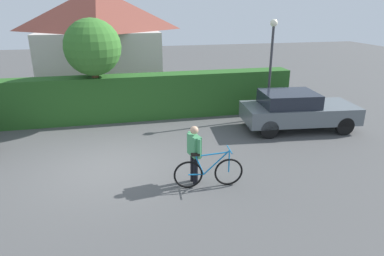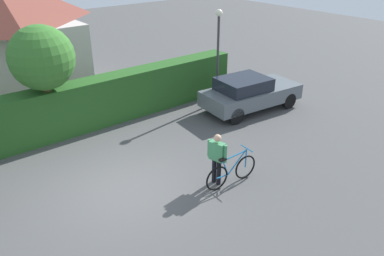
{
  "view_description": "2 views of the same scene",
  "coord_description": "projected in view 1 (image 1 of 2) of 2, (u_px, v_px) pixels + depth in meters",
  "views": [
    {
      "loc": [
        0.44,
        -9.04,
        4.4
      ],
      "look_at": [
        2.53,
        0.22,
        0.93
      ],
      "focal_mm": 31.69,
      "sensor_mm": 36.0,
      "label": 1
    },
    {
      "loc": [
        -4.13,
        -8.15,
        6.32
      ],
      "look_at": [
        2.51,
        0.1,
        1.12
      ],
      "focal_mm": 36.01,
      "sensor_mm": 36.0,
      "label": 2
    }
  ],
  "objects": [
    {
      "name": "ground_plane",
      "position": [
        108.0,
        168.0,
        9.7
      ],
      "size": [
        60.0,
        60.0,
        0.0
      ],
      "primitive_type": "plane",
      "color": "#4B4B4B"
    },
    {
      "name": "hedge_row",
      "position": [
        107.0,
        99.0,
        13.4
      ],
      "size": [
        15.23,
        0.9,
        1.79
      ],
      "primitive_type": "cube",
      "color": "#265620",
      "rests_on": "ground"
    },
    {
      "name": "house_distant",
      "position": [
        100.0,
        40.0,
        17.64
      ],
      "size": [
        6.05,
        5.64,
        5.25
      ],
      "color": "beige",
      "rests_on": "ground"
    },
    {
      "name": "parked_car_far",
      "position": [
        296.0,
        110.0,
        12.5
      ],
      "size": [
        4.26,
        2.15,
        1.43
      ],
      "color": "slate",
      "rests_on": "ground"
    },
    {
      "name": "bicycle",
      "position": [
        209.0,
        172.0,
        8.58
      ],
      "size": [
        1.79,
        0.5,
        1.01
      ],
      "color": "black",
      "rests_on": "ground"
    },
    {
      "name": "person_rider",
      "position": [
        194.0,
        151.0,
        8.61
      ],
      "size": [
        0.29,
        0.63,
        1.57
      ],
      "color": "black",
      "rests_on": "ground"
    },
    {
      "name": "street_lamp",
      "position": [
        271.0,
        56.0,
        13.06
      ],
      "size": [
        0.28,
        0.28,
        3.9
      ],
      "color": "#38383D",
      "rests_on": "ground"
    },
    {
      "name": "tree_kerbside",
      "position": [
        93.0,
        48.0,
        12.52
      ],
      "size": [
        2.1,
        2.1,
        3.97
      ],
      "color": "brown",
      "rests_on": "ground"
    }
  ]
}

